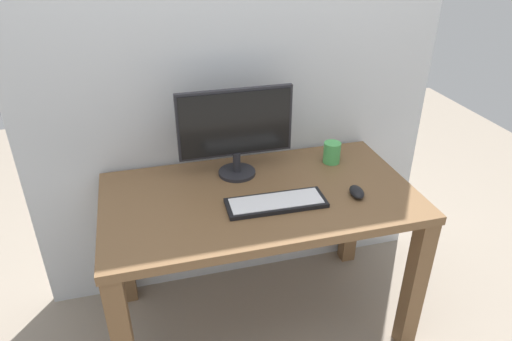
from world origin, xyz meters
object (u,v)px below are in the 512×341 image
object	(u,v)px
monitor	(236,128)
mouse	(357,192)
desk	(260,218)
coffee_mug	(332,153)
keyboard_primary	(276,203)

from	to	relation	value
monitor	mouse	bearing A→B (deg)	-35.99
desk	coffee_mug	bearing A→B (deg)	24.55
monitor	coffee_mug	world-z (taller)	monitor
desk	mouse	distance (m)	0.45
desk	monitor	world-z (taller)	monitor
desk	coffee_mug	xyz separation A→B (m)	(0.43, 0.19, 0.19)
keyboard_primary	coffee_mug	bearing A→B (deg)	38.08
monitor	keyboard_primary	size ratio (longest dim) A/B	1.23
keyboard_primary	mouse	bearing A→B (deg)	-3.55
mouse	monitor	bearing A→B (deg)	152.43
keyboard_primary	coffee_mug	world-z (taller)	coffee_mug
mouse	coffee_mug	distance (m)	0.33
desk	mouse	size ratio (longest dim) A/B	13.14
desk	monitor	size ratio (longest dim) A/B	2.60
mouse	coffee_mug	xyz separation A→B (m)	(0.02, 0.32, 0.03)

